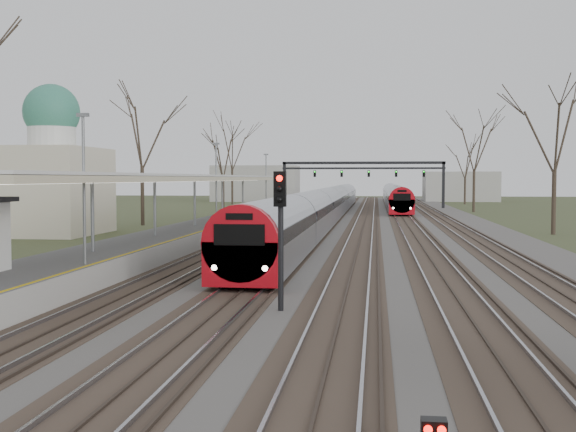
% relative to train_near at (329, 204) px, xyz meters
% --- Properties ---
extents(track_bed, '(24.00, 160.00, 0.22)m').
position_rel_train_near_xyz_m(track_bed, '(2.76, -4.16, -1.42)').
color(track_bed, '#474442').
rests_on(track_bed, ground).
extents(platform, '(3.50, 69.00, 1.00)m').
position_rel_train_near_xyz_m(platform, '(-6.55, -21.66, -0.98)').
color(platform, '#9E9B93').
rests_on(platform, ground).
extents(canopy, '(4.10, 50.00, 3.11)m').
position_rel_train_near_xyz_m(canopy, '(-6.55, -26.17, 2.45)').
color(canopy, slate).
rests_on(canopy, platform).
extents(dome_building, '(10.00, 8.00, 10.30)m').
position_rel_train_near_xyz_m(dome_building, '(-19.21, -21.16, 2.24)').
color(dome_building, beige).
rests_on(dome_building, ground).
extents(signal_gantry, '(21.00, 0.59, 6.08)m').
position_rel_train_near_xyz_m(signal_gantry, '(2.79, 25.83, 3.43)').
color(signal_gantry, black).
rests_on(signal_gantry, ground).
extents(tree_west_far, '(5.50, 5.50, 11.33)m').
position_rel_train_near_xyz_m(tree_west_far, '(-14.50, -11.16, 6.54)').
color(tree_west_far, '#2D231C').
rests_on(tree_west_far, ground).
extents(tree_east_far, '(5.00, 5.00, 10.30)m').
position_rel_train_near_xyz_m(tree_east_far, '(16.50, -17.16, 5.81)').
color(tree_east_far, '#2D231C').
rests_on(tree_east_far, ground).
extents(train_near, '(2.62, 90.21, 3.05)m').
position_rel_train_near_xyz_m(train_near, '(0.00, 0.00, 0.00)').
color(train_near, '#A3A5AD').
rests_on(train_near, ground).
extents(train_far, '(2.62, 60.21, 3.05)m').
position_rel_train_near_xyz_m(train_far, '(7.00, 33.92, 0.00)').
color(train_far, '#A3A5AD').
rests_on(train_far, ground).
extents(signal_post, '(0.35, 0.45, 4.10)m').
position_rel_train_near_xyz_m(signal_post, '(1.75, -47.82, 1.25)').
color(signal_post, black).
rests_on(signal_post, ground).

